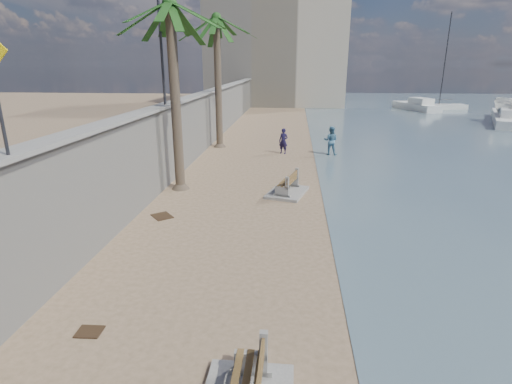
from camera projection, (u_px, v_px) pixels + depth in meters
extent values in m
plane|color=#927559|center=(247.00, 372.00, 7.28)|extent=(140.00, 140.00, 0.00)
cube|color=gray|center=(204.00, 122.00, 26.17)|extent=(0.45, 70.00, 3.50)
cube|color=gray|center=(202.00, 94.00, 25.62)|extent=(0.80, 70.00, 0.12)
cube|color=#B7AA93|center=(276.00, 51.00, 54.60)|extent=(18.00, 12.00, 14.00)
cube|color=gray|center=(287.00, 192.00, 17.28)|extent=(1.95, 2.43, 0.12)
cylinder|color=brown|center=(176.00, 103.00, 16.80)|extent=(0.42, 0.42, 7.62)
cylinder|color=brown|center=(218.00, 85.00, 25.81)|extent=(0.44, 0.44, 8.09)
cylinder|color=#2D2D33|center=(161.00, 46.00, 17.24)|extent=(0.12, 0.12, 5.00)
imported|color=#191438|center=(283.00, 139.00, 24.77)|extent=(0.77, 0.65, 1.80)
imported|color=teal|center=(331.00, 139.00, 24.43)|extent=(1.05, 0.89, 1.93)
cube|color=silver|center=(439.00, 107.00, 49.36)|extent=(6.81, 2.74, 0.70)
cylinder|color=#2D2D33|center=(445.00, 60.00, 47.66)|extent=(0.12, 0.12, 10.63)
cube|color=#382616|center=(89.00, 332.00, 8.35)|extent=(0.54, 0.43, 0.03)
cube|color=#382616|center=(162.00, 216.00, 14.69)|extent=(0.96, 0.98, 0.03)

